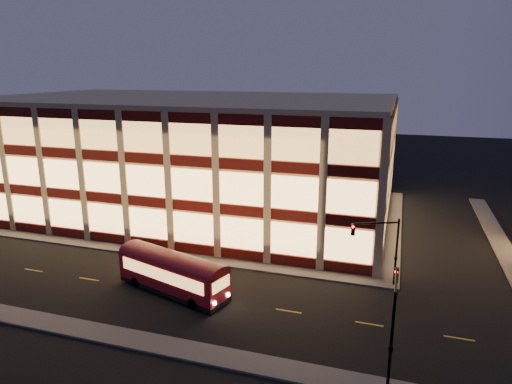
% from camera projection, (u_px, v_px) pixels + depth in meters
% --- Properties ---
extents(ground, '(200.00, 200.00, 0.00)m').
position_uv_depth(ground, '(145.00, 256.00, 44.90)').
color(ground, black).
rests_on(ground, ground).
extents(sidewalk_office_south, '(54.00, 2.00, 0.15)m').
position_uv_depth(sidewalk_office_south, '(125.00, 248.00, 46.69)').
color(sidewalk_office_south, '#514F4C').
rests_on(sidewalk_office_south, ground).
extents(sidewalk_office_east, '(2.00, 30.00, 0.15)m').
position_uv_depth(sidewalk_office_east, '(393.00, 225.00, 53.77)').
color(sidewalk_office_east, '#514F4C').
rests_on(sidewalk_office_east, ground).
extents(sidewalk_tower_west, '(2.00, 30.00, 0.15)m').
position_uv_depth(sidewalk_tower_west, '(496.00, 235.00, 50.54)').
color(sidewalk_tower_west, '#514F4C').
rests_on(sidewalk_tower_west, ground).
extents(sidewalk_near, '(100.00, 2.00, 0.15)m').
position_uv_depth(sidewalk_near, '(50.00, 323.00, 32.92)').
color(sidewalk_near, '#514F4C').
rests_on(sidewalk_near, ground).
extents(office_building, '(50.45, 30.45, 14.50)m').
position_uv_depth(office_building, '(190.00, 153.00, 59.45)').
color(office_building, tan).
rests_on(office_building, ground).
extents(traffic_signal_far, '(3.79, 1.87, 6.00)m').
position_uv_depth(traffic_signal_far, '(381.00, 241.00, 37.53)').
color(traffic_signal_far, black).
rests_on(traffic_signal_far, ground).
extents(traffic_signal_near, '(0.32, 4.45, 6.00)m').
position_uv_depth(traffic_signal_near, '(394.00, 310.00, 26.78)').
color(traffic_signal_near, black).
rests_on(traffic_signal_near, ground).
extents(trolley_bus, '(10.42, 5.35, 3.43)m').
position_uv_depth(trolley_bus, '(172.00, 271.00, 37.20)').
color(trolley_bus, maroon).
rests_on(trolley_bus, ground).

